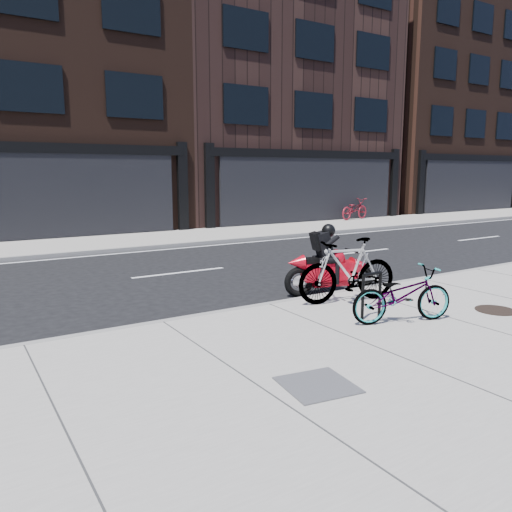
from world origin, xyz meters
TOP-DOWN VIEW (x-y plane):
  - ground at (0.00, 0.00)m, footprint 120.00×120.00m
  - sidewalk_near at (0.00, -5.00)m, footprint 60.00×6.00m
  - sidewalk_far at (0.00, 7.75)m, footprint 60.00×3.50m
  - building_center at (-2.00, 14.50)m, footprint 12.00×10.00m
  - building_mideast at (10.00, 14.50)m, footprint 12.00×10.00m
  - building_east at (22.00, 14.50)m, footprint 10.00×10.00m
  - bike_rack at (0.92, -3.55)m, footprint 0.45×0.07m
  - bicycle_front at (1.15, -3.98)m, footprint 1.77×1.06m
  - bicycle_rear at (1.27, -2.60)m, footprint 2.00×0.94m
  - motorcycle at (1.79, -1.62)m, footprint 1.89×0.85m
  - bicycle_far at (12.29, 9.00)m, footprint 2.04×1.05m
  - manhole_cover at (3.01, -4.38)m, footprint 0.79×0.79m
  - utility_grate at (-1.45, -5.12)m, footprint 0.85×0.85m

SIDE VIEW (x-z plane):
  - ground at x=0.00m, z-range 0.00..0.00m
  - sidewalk_near at x=0.00m, z-range 0.00..0.13m
  - sidewalk_far at x=0.00m, z-range 0.00..0.13m
  - manhole_cover at x=3.01m, z-range 0.13..0.15m
  - utility_grate at x=-1.45m, z-range 0.13..0.15m
  - bike_rack at x=0.92m, z-range 0.20..0.94m
  - bicycle_front at x=1.15m, z-range 0.13..1.01m
  - motorcycle at x=1.79m, z-range -0.14..1.31m
  - bicycle_far at x=12.29m, z-range 0.13..1.15m
  - bicycle_rear at x=1.27m, z-range 0.13..1.29m
  - building_mideast at x=10.00m, z-range 0.00..12.50m
  - building_east at x=22.00m, z-range 0.00..13.00m
  - building_center at x=-2.00m, z-range 0.00..14.50m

